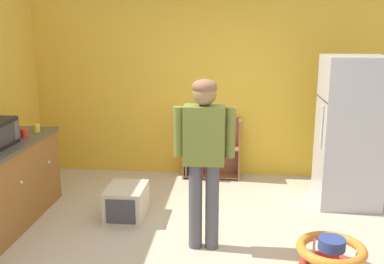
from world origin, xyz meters
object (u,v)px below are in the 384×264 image
green_cup (9,129)px  bookshelf (208,152)px  baby_walker (331,256)px  red_cup (24,133)px  refrigerator (350,132)px  banana_bunch (7,134)px  yellow_cup (36,128)px  pet_carrier (127,202)px  standing_person (204,148)px

green_cup → bookshelf: bearing=29.9°
baby_walker → green_cup: (-3.46, 1.16, 0.79)m
red_cup → bookshelf: bearing=36.6°
refrigerator → bookshelf: (-1.73, 0.81, -0.52)m
bookshelf → banana_bunch: banana_bunch is taller
yellow_cup → green_cup: bearing=-164.4°
refrigerator → yellow_cup: (-3.67, -0.39, 0.06)m
bookshelf → baby_walker: bookshelf is taller
red_cup → green_cup: bearing=147.1°
yellow_cup → baby_walker: bearing=-21.4°
yellow_cup → refrigerator: bearing=6.1°
refrigerator → red_cup: bearing=-170.1°
pet_carrier → red_cup: size_ratio=5.81×
baby_walker → banana_bunch: size_ratio=3.82×
banana_bunch → yellow_cup: (0.23, 0.26, 0.02)m
baby_walker → yellow_cup: bearing=158.6°
yellow_cup → banana_bunch: bearing=-132.1°
refrigerator → standing_person: refrigerator is taller
red_cup → yellow_cup: bearing=84.7°
standing_person → yellow_cup: (-2.02, 0.89, -0.06)m
standing_person → green_cup: standing_person is taller
bookshelf → baby_walker: size_ratio=1.41×
banana_bunch → yellow_cup: yellow_cup is taller
bookshelf → standing_person: standing_person is taller
baby_walker → green_cup: 3.73m
standing_person → banana_bunch: standing_person is taller
baby_walker → banana_bunch: bearing=163.8°
standing_person → baby_walker: standing_person is taller
banana_bunch → red_cup: size_ratio=1.67×
bookshelf → banana_bunch: size_ratio=5.37×
pet_carrier → green_cup: bearing=172.1°
bookshelf → green_cup: (-2.23, -1.28, 0.58)m
refrigerator → baby_walker: bearing=-107.2°
pet_carrier → refrigerator: bearing=14.7°
banana_bunch → red_cup: (0.21, -0.00, 0.02)m
pet_carrier → banana_bunch: (-1.34, 0.02, 0.75)m
baby_walker → green_cup: bearing=161.5°
pet_carrier → green_cup: (-1.41, 0.20, 0.77)m
yellow_cup → red_cup: bearing=-95.3°
refrigerator → green_cup: 3.99m
bookshelf → green_cup: 2.64m
refrigerator → bookshelf: size_ratio=2.09×
refrigerator → yellow_cup: refrigerator is taller
refrigerator → bookshelf: bearing=155.0°
red_cup → yellow_cup: (0.02, 0.26, 0.00)m
refrigerator → banana_bunch: 3.95m
green_cup → yellow_cup: bearing=15.6°
pet_carrier → green_cup: 1.61m
banana_bunch → refrigerator: bearing=9.4°
standing_person → banana_bunch: (-2.26, 0.64, -0.08)m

